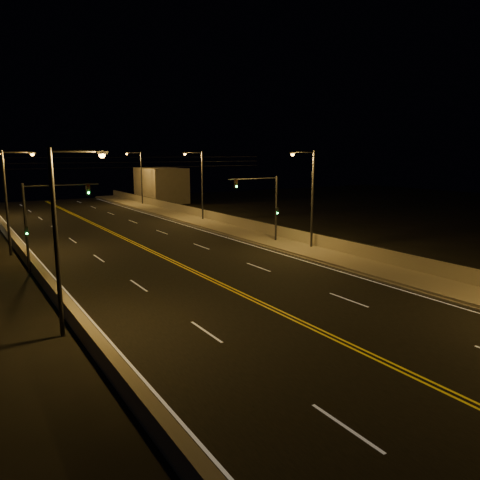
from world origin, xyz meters
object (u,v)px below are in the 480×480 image
streetlight_1 (310,193)px  streetlight_2 (200,181)px  streetlight_5 (10,195)px  streetlight_3 (140,174)px  streetlight_4 (62,229)px  traffic_signal_right (267,202)px  traffic_signal_left (41,216)px

streetlight_1 → streetlight_2: bearing=90.0°
streetlight_2 → streetlight_5: 23.15m
streetlight_3 → streetlight_4: 53.88m
streetlight_2 → streetlight_3: same height
streetlight_4 → traffic_signal_right: bearing=32.6°
streetlight_3 → streetlight_5: size_ratio=1.00×
streetlight_2 → traffic_signal_left: (-20.30, -16.02, -0.99)m
traffic_signal_right → traffic_signal_left: same height
traffic_signal_right → streetlight_2: bearing=84.7°
streetlight_4 → streetlight_5: size_ratio=1.00×
streetlight_1 → streetlight_4: same height
streetlight_4 → streetlight_5: (0.00, 19.92, 0.00)m
streetlight_3 → traffic_signal_right: 36.75m
streetlight_1 → streetlight_3: size_ratio=1.00×
streetlight_5 → streetlight_3: bearing=54.1°
streetlight_2 → streetlight_1: bearing=-90.0°
streetlight_5 → traffic_signal_left: (1.10, -7.18, -0.99)m
streetlight_2 → traffic_signal_right: (-1.50, -16.02, -0.99)m
streetlight_3 → streetlight_5: same height
streetlight_3 → traffic_signal_left: 41.96m
streetlight_2 → traffic_signal_right: bearing=-95.3°
streetlight_5 → traffic_signal_left: 7.33m
streetlight_1 → streetlight_4: 23.11m
streetlight_5 → traffic_signal_right: streetlight_5 is taller
streetlight_4 → traffic_signal_right: size_ratio=1.36×
streetlight_2 → streetlight_5: (-21.40, -8.84, 0.00)m
traffic_signal_left → streetlight_2: bearing=38.3°
streetlight_1 → traffic_signal_left: 20.72m
streetlight_1 → streetlight_2: size_ratio=1.00×
streetlight_2 → traffic_signal_left: streetlight_2 is taller
streetlight_2 → streetlight_5: bearing=-157.6°
traffic_signal_left → streetlight_1: bearing=-11.2°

